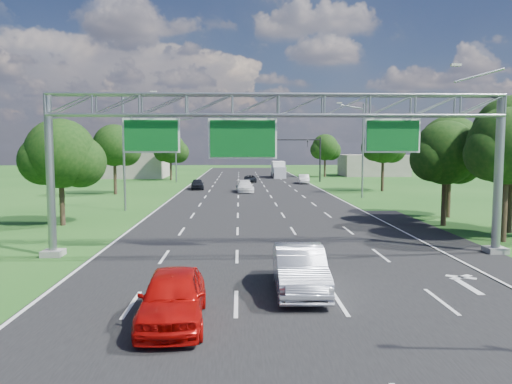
{
  "coord_description": "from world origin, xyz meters",
  "views": [
    {
      "loc": [
        -1.67,
        -12.86,
        5.42
      ],
      "look_at": [
        -0.8,
        13.23,
        3.08
      ],
      "focal_mm": 35.0,
      "sensor_mm": 36.0,
      "label": 1
    }
  ],
  "objects_px": {
    "sign_gantry": "(280,118)",
    "box_truck": "(278,170)",
    "silver_sedan": "(300,269)",
    "red_coupe": "(173,297)",
    "traffic_signal": "(298,149)"
  },
  "relations": [
    {
      "from": "sign_gantry",
      "to": "silver_sedan",
      "type": "xyz_separation_m",
      "value": [
        0.25,
        -6.55,
        -6.03
      ]
    },
    {
      "from": "sign_gantry",
      "to": "red_coupe",
      "type": "bearing_deg",
      "value": -112.51
    },
    {
      "from": "traffic_signal",
      "to": "silver_sedan",
      "type": "height_order",
      "value": "traffic_signal"
    },
    {
      "from": "red_coupe",
      "to": "box_truck",
      "type": "bearing_deg",
      "value": 80.55
    },
    {
      "from": "sign_gantry",
      "to": "box_truck",
      "type": "height_order",
      "value": "sign_gantry"
    },
    {
      "from": "sign_gantry",
      "to": "traffic_signal",
      "type": "height_order",
      "value": "sign_gantry"
    },
    {
      "from": "sign_gantry",
      "to": "silver_sedan",
      "type": "height_order",
      "value": "sign_gantry"
    },
    {
      "from": "sign_gantry",
      "to": "red_coupe",
      "type": "xyz_separation_m",
      "value": [
        -4.06,
        -9.8,
        -6.06
      ]
    },
    {
      "from": "sign_gantry",
      "to": "box_truck",
      "type": "distance_m",
      "value": 65.13
    },
    {
      "from": "sign_gantry",
      "to": "box_truck",
      "type": "xyz_separation_m",
      "value": [
        5.03,
        64.7,
        -5.5
      ]
    },
    {
      "from": "red_coupe",
      "to": "sign_gantry",
      "type": "bearing_deg",
      "value": 65.0
    },
    {
      "from": "sign_gantry",
      "to": "box_truck",
      "type": "relative_size",
      "value": 3.08
    },
    {
      "from": "red_coupe",
      "to": "traffic_signal",
      "type": "bearing_deg",
      "value": 77.39
    },
    {
      "from": "red_coupe",
      "to": "box_truck",
      "type": "xyz_separation_m",
      "value": [
        9.1,
        74.5,
        0.56
      ]
    },
    {
      "from": "traffic_signal",
      "to": "red_coupe",
      "type": "height_order",
      "value": "traffic_signal"
    }
  ]
}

